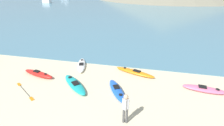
% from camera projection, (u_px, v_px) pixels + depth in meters
% --- Properties ---
extents(bay_water, '(160.00, 70.00, 0.06)m').
position_uv_depth(bay_water, '(143.00, 9.00, 46.14)').
color(bay_water, teal).
rests_on(bay_water, ground_plane).
extents(kayak_on_sand_0, '(2.79, 2.72, 0.37)m').
position_uv_depth(kayak_on_sand_0, '(75.00, 84.00, 12.30)').
color(kayak_on_sand_0, teal).
rests_on(kayak_on_sand_0, ground_plane).
extents(kayak_on_sand_1, '(2.85, 1.04, 0.34)m').
position_uv_depth(kayak_on_sand_1, '(204.00, 89.00, 11.76)').
color(kayak_on_sand_1, '#E5668C').
rests_on(kayak_on_sand_1, ground_plane).
extents(kayak_on_sand_2, '(2.92, 1.23, 0.41)m').
position_uv_depth(kayak_on_sand_2, '(38.00, 74.00, 13.65)').
color(kayak_on_sand_2, red).
rests_on(kayak_on_sand_2, ground_plane).
extents(kayak_on_sand_3, '(1.92, 2.75, 0.39)m').
position_uv_depth(kayak_on_sand_3, '(117.00, 90.00, 11.60)').
color(kayak_on_sand_3, blue).
rests_on(kayak_on_sand_3, ground_plane).
extents(kayak_on_sand_4, '(1.51, 2.87, 0.33)m').
position_uv_depth(kayak_on_sand_4, '(81.00, 65.00, 15.16)').
color(kayak_on_sand_4, white).
rests_on(kayak_on_sand_4, ground_plane).
extents(kayak_on_sand_5, '(3.34, 1.66, 0.33)m').
position_uv_depth(kayak_on_sand_5, '(135.00, 72.00, 13.98)').
color(kayak_on_sand_5, orange).
rests_on(kayak_on_sand_5, ground_plane).
extents(person_near_foreground, '(0.36, 0.31, 1.76)m').
position_uv_depth(person_near_foreground, '(126.00, 107.00, 8.78)').
color(person_near_foreground, '#4C4C4C').
rests_on(person_near_foreground, ground_plane).
extents(moored_boat_2, '(3.26, 1.80, 1.28)m').
position_uv_depth(moored_boat_2, '(47.00, 1.00, 58.86)').
color(moored_boat_2, white).
rests_on(moored_boat_2, bay_water).
extents(loose_paddle, '(2.41, 1.69, 0.03)m').
position_uv_depth(loose_paddle, '(25.00, 91.00, 11.79)').
color(loose_paddle, black).
rests_on(loose_paddle, ground_plane).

